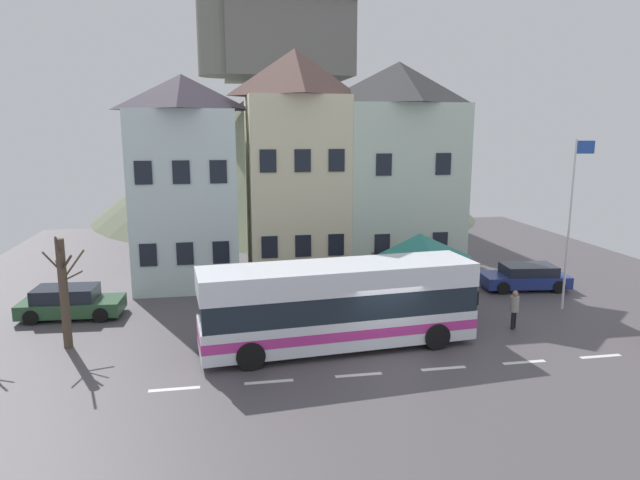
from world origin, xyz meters
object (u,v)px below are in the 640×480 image
object	(u,v)px
transit_bus	(338,306)
townhouse_01	(295,167)
flagpole	(572,214)
pedestrian_00	(514,306)
public_bench	(401,288)
parked_car_00	(525,277)
parked_car_02	(421,284)
hilltop_castle	(285,137)
parked_car_01	(70,302)
bus_shelter	(419,247)
pedestrian_01	(475,301)
townhouse_00	(185,180)
bare_tree_01	(64,291)
townhouse_02	(397,171)

from	to	relation	value
transit_bus	townhouse_01	bearing A→B (deg)	85.67
transit_bus	flagpole	bearing A→B (deg)	8.45
pedestrian_00	public_bench	xyz separation A→B (m)	(-3.15, 5.08, -0.49)
parked_car_00	parked_car_02	size ratio (longest dim) A/B	1.13
townhouse_01	hilltop_castle	distance (m)	23.57
parked_car_01	pedestrian_00	size ratio (longest dim) A/B	2.69
townhouse_01	parked_car_02	world-z (taller)	townhouse_01
townhouse_01	parked_car_01	size ratio (longest dim) A/B	2.78
townhouse_01	parked_car_00	size ratio (longest dim) A/B	2.71
parked_car_00	public_bench	distance (m)	6.72
bus_shelter	parked_car_02	xyz separation A→B (m)	(0.87, 1.98, -2.28)
townhouse_01	pedestrian_01	size ratio (longest dim) A/B	7.92
parked_car_00	flagpole	xyz separation A→B (m)	(0.03, -3.38, 3.77)
flagpole	townhouse_01	bearing A→B (deg)	145.95
hilltop_castle	pedestrian_00	distance (m)	34.11
parked_car_01	pedestrian_01	bearing A→B (deg)	-8.30
parked_car_01	townhouse_00	bearing A→B (deg)	52.05
parked_car_02	parked_car_00	bearing A→B (deg)	-175.10
parked_car_02	public_bench	bearing A→B (deg)	-12.02
pedestrian_00	bare_tree_01	bearing A→B (deg)	176.53
townhouse_00	flagpole	xyz separation A→B (m)	(17.04, -8.20, -1.00)
townhouse_01	parked_car_01	xyz separation A→B (m)	(-10.59, -4.89, -5.39)
parked_car_01	parked_car_02	bearing A→B (deg)	3.98
hilltop_castle	parked_car_00	size ratio (longest dim) A/B	7.83
parked_car_00	pedestrian_01	distance (m)	6.35
bus_shelter	townhouse_02	bearing A→B (deg)	81.22
bus_shelter	townhouse_00	bearing A→B (deg)	144.82
parked_car_02	pedestrian_00	bearing A→B (deg)	114.31
parked_car_01	pedestrian_01	xyz separation A→B (m)	(17.11, -3.57, 0.24)
parked_car_00	pedestrian_01	world-z (taller)	pedestrian_01
transit_bus	parked_car_02	xyz separation A→B (m)	(5.28, 5.59, -0.93)
hilltop_castle	bus_shelter	distance (m)	30.57
hilltop_castle	bus_shelter	xyz separation A→B (m)	(2.41, -30.17, -4.28)
townhouse_01	parked_car_01	distance (m)	12.86
pedestrian_01	public_bench	bearing A→B (deg)	116.92
townhouse_00	public_bench	world-z (taller)	townhouse_00
hilltop_castle	public_bench	world-z (taller)	hilltop_castle
parked_car_02	public_bench	xyz separation A→B (m)	(-0.93, 0.19, -0.21)
hilltop_castle	parked_car_01	bearing A→B (deg)	-114.27
parked_car_01	pedestrian_00	distance (m)	18.89
hilltop_castle	pedestrian_00	size ratio (longest dim) A/B	21.60
townhouse_00	hilltop_castle	world-z (taller)	hilltop_castle
townhouse_02	bus_shelter	xyz separation A→B (m)	(-1.07, -6.89, -2.84)
townhouse_02	parked_car_02	distance (m)	7.10
townhouse_01	pedestrian_01	world-z (taller)	townhouse_01
hilltop_castle	parked_car_02	xyz separation A→B (m)	(3.28, -28.19, -6.56)
townhouse_00	parked_car_01	size ratio (longest dim) A/B	2.48
bare_tree_01	pedestrian_00	bearing A→B (deg)	-3.47
flagpole	hilltop_castle	bearing A→B (deg)	106.31
townhouse_02	public_bench	bearing A→B (deg)	-103.33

